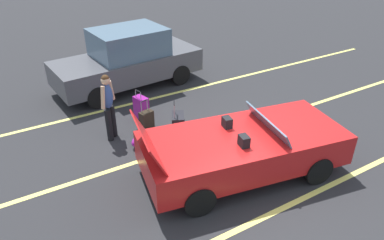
# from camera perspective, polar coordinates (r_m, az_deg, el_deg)

# --- Properties ---
(ground_plane) EXTENTS (80.00, 80.00, 0.00)m
(ground_plane) POSITION_cam_1_polar(r_m,az_deg,el_deg) (7.62, 7.90, -8.28)
(ground_plane) COLOR #28282B
(lot_line_near) EXTENTS (18.00, 0.12, 0.01)m
(lot_line_near) POSITION_cam_1_polar(r_m,az_deg,el_deg) (6.93, 14.43, -13.70)
(lot_line_near) COLOR #EAE066
(lot_line_near) RESTS_ON ground_plane
(lot_line_mid) EXTENTS (18.00, 0.12, 0.01)m
(lot_line_mid) POSITION_cam_1_polar(r_m,az_deg,el_deg) (8.56, 2.09, -3.23)
(lot_line_mid) COLOR #EAE066
(lot_line_mid) RESTS_ON ground_plane
(lot_line_far) EXTENTS (18.00, 0.12, 0.01)m
(lot_line_far) POSITION_cam_1_polar(r_m,az_deg,el_deg) (10.63, -5.70, 3.64)
(lot_line_far) COLOR #EAE066
(lot_line_far) RESTS_ON ground_plane
(convertible_car) EXTENTS (4.41, 2.45, 1.51)m
(convertible_car) POSITION_cam_1_polar(r_m,az_deg,el_deg) (7.35, 9.59, -4.28)
(convertible_car) COLOR red
(convertible_car) RESTS_ON ground_plane
(suitcase_large_black) EXTENTS (0.47, 0.55, 1.07)m
(suitcase_large_black) POSITION_cam_1_polar(r_m,az_deg,el_deg) (8.29, -2.24, -1.41)
(suitcase_large_black) COLOR black
(suitcase_large_black) RESTS_ON ground_plane
(suitcase_medium_bright) EXTENTS (0.33, 0.45, 0.84)m
(suitcase_medium_bright) POSITION_cam_1_polar(r_m,az_deg,el_deg) (9.41, -8.21, 1.95)
(suitcase_medium_bright) COLOR #991E8C
(suitcase_medium_bright) RESTS_ON ground_plane
(suitcase_small_carryon) EXTENTS (0.38, 0.28, 0.80)m
(suitcase_small_carryon) POSITION_cam_1_polar(r_m,az_deg,el_deg) (8.93, -7.35, -0.05)
(suitcase_small_carryon) COLOR #2D2319
(suitcase_small_carryon) RESTS_ON ground_plane
(duffel_bag) EXTENTS (0.70, 0.47, 0.34)m
(duffel_bag) POSITION_cam_1_polar(r_m,az_deg,el_deg) (8.38, -7.96, -3.04)
(duffel_bag) COLOR #991E8C
(duffel_bag) RESTS_ON ground_plane
(traveler_person) EXTENTS (0.49, 0.49, 1.65)m
(traveler_person) POSITION_cam_1_polar(r_m,az_deg,el_deg) (8.40, -13.37, 2.57)
(traveler_person) COLOR black
(traveler_person) RESTS_ON ground_plane
(parked_sedan_near) EXTENTS (4.65, 2.23, 1.82)m
(parked_sedan_near) POSITION_cam_1_polar(r_m,az_deg,el_deg) (11.22, -10.29, 9.67)
(parked_sedan_near) COLOR #4C4C51
(parked_sedan_near) RESTS_ON ground_plane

